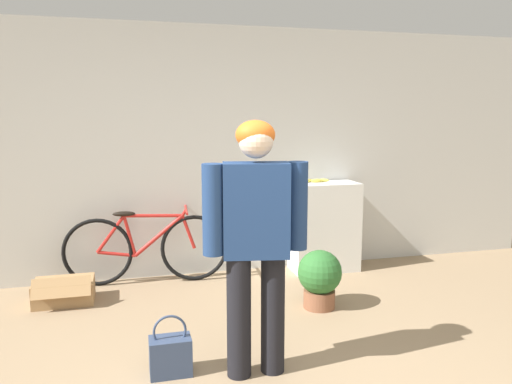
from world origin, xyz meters
The scene contains 8 objects.
wall_back centered at (0.00, 2.95, 1.30)m, with size 8.00×0.07×2.60m.
side_shelf centered at (1.33, 2.71, 0.48)m, with size 0.72×0.39×0.97m.
person centered at (0.05, 0.73, 0.96)m, with size 0.68×0.28×1.66m.
bicycle centered at (-0.57, 2.73, 0.37)m, with size 1.64×0.46×0.76m.
banana centered at (1.25, 2.77, 0.99)m, with size 0.30×0.08×0.04m.
handbag centered at (-0.50, 0.85, 0.14)m, with size 0.27×0.17×0.41m.
cardboard_box centered at (-1.32, 2.38, 0.11)m, with size 0.52×0.41×0.28m.
potted_plant centered at (0.88, 1.68, 0.28)m, with size 0.39×0.39×0.52m.
Camera 1 is at (-0.73, -2.26, 1.69)m, focal length 35.00 mm.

